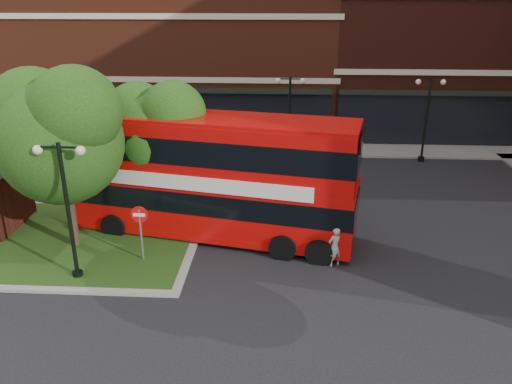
# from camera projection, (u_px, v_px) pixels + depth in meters

# --- Properties ---
(ground) EXTENTS (120.00, 120.00, 0.00)m
(ground) POSITION_uv_depth(u_px,v_px,m) (232.00, 287.00, 17.20)
(ground) COLOR black
(ground) RESTS_ON ground
(pavement_far) EXTENTS (44.00, 3.00, 0.12)m
(pavement_far) POSITION_uv_depth(u_px,v_px,m) (258.00, 148.00, 32.50)
(pavement_far) COLOR slate
(pavement_far) RESTS_ON ground
(terrace_far_left) EXTENTS (26.00, 12.00, 14.00)m
(terrace_far_left) POSITION_uv_depth(u_px,v_px,m) (156.00, 29.00, 37.32)
(terrace_far_left) COLOR maroon
(terrace_far_left) RESTS_ON ground
(terrace_far_right) EXTENTS (18.00, 12.00, 16.00)m
(terrace_far_right) POSITION_uv_depth(u_px,v_px,m) (458.00, 15.00, 35.80)
(terrace_far_right) COLOR #471911
(terrace_far_right) RESTS_ON ground
(traffic_island) EXTENTS (12.60, 7.60, 0.15)m
(traffic_island) POSITION_uv_depth(u_px,v_px,m) (45.00, 239.00, 20.38)
(traffic_island) COLOR gray
(traffic_island) RESTS_ON ground
(tree_island_west) EXTENTS (5.40, 4.71, 7.21)m
(tree_island_west) POSITION_uv_depth(u_px,v_px,m) (57.00, 130.00, 18.17)
(tree_island_west) COLOR #2D2116
(tree_island_west) RESTS_ON ground
(tree_island_east) EXTENTS (4.46, 3.90, 6.29)m
(tree_island_east) POSITION_uv_depth(u_px,v_px,m) (156.00, 129.00, 20.53)
(tree_island_east) COLOR #2D2116
(tree_island_east) RESTS_ON ground
(lamp_island) EXTENTS (1.72, 0.36, 5.00)m
(lamp_island) POSITION_uv_depth(u_px,v_px,m) (67.00, 206.00, 16.63)
(lamp_island) COLOR black
(lamp_island) RESTS_ON ground
(lamp_far_left) EXTENTS (1.72, 0.36, 5.00)m
(lamp_far_left) POSITION_uv_depth(u_px,v_px,m) (289.00, 114.00, 29.52)
(lamp_far_left) COLOR black
(lamp_far_left) RESTS_ON ground
(lamp_far_right) EXTENTS (1.72, 0.36, 5.00)m
(lamp_far_right) POSITION_uv_depth(u_px,v_px,m) (427.00, 115.00, 29.10)
(lamp_far_right) COLOR black
(lamp_far_right) RESTS_ON ground
(bus) EXTENTS (11.83, 4.96, 4.40)m
(bus) POSITION_uv_depth(u_px,v_px,m) (212.00, 169.00, 19.91)
(bus) COLOR #C20907
(bus) RESTS_ON ground
(woman) EXTENTS (0.66, 0.56, 1.55)m
(woman) POSITION_uv_depth(u_px,v_px,m) (335.00, 247.00, 18.27)
(woman) COLOR #959598
(woman) RESTS_ON ground
(car_silver) EXTENTS (4.61, 2.20, 1.52)m
(car_silver) POSITION_uv_depth(u_px,v_px,m) (250.00, 146.00, 30.40)
(car_silver) COLOR #B7BBBF
(car_silver) RESTS_ON ground
(car_white) EXTENTS (4.86, 2.03, 1.56)m
(car_white) POSITION_uv_depth(u_px,v_px,m) (304.00, 140.00, 31.61)
(car_white) COLOR silver
(car_white) RESTS_ON ground
(no_entry_sign) EXTENTS (0.63, 0.08, 2.28)m
(no_entry_sign) POSITION_uv_depth(u_px,v_px,m) (140.00, 223.00, 18.18)
(no_entry_sign) COLOR slate
(no_entry_sign) RESTS_ON ground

